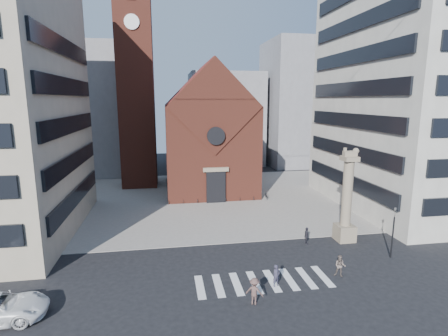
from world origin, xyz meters
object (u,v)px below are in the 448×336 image
Objects in this scene: lion_column at (346,204)px; pedestrian_0 at (276,276)px; traffic_light at (393,231)px; pedestrian_2 at (307,236)px; pedestrian_1 at (340,266)px; scooter_0 at (169,200)px.

lion_column is 11.37m from pedestrian_0.
traffic_light is 2.71× the size of pedestrian_0.
pedestrian_2 reaches higher than pedestrian_0.
traffic_light reaches higher than pedestrian_1.
pedestrian_2 is 1.06× the size of scooter_0.
scooter_0 is (-12.18, 20.72, -0.38)m from pedestrian_1.
pedestrian_0 is 0.99× the size of pedestrian_2.
pedestrian_0 is 8.10m from pedestrian_2.
pedestrian_2 is (-5.83, 3.68, -1.48)m from traffic_light.
pedestrian_2 is at bearing 147.72° from traffic_light.
lion_column is 5.74× the size of scooter_0.
pedestrian_0 is at bearing -66.01° from scooter_0.
scooter_0 is at bearing 134.03° from traffic_light.
traffic_light is at bearing 55.12° from pedestrian_1.
pedestrian_0 is at bearing -165.60° from traffic_light.
pedestrian_1 is at bearing -17.01° from pedestrian_0.
pedestrian_0 is 5.07m from pedestrian_1.
pedestrian_1 is at bearing -158.61° from traffic_light.
traffic_light is 25.78m from scooter_0.
traffic_light is at bearing -108.40° from pedestrian_2.
lion_column is at bearing 14.72° from pedestrian_0.
pedestrian_1 is (5.04, 0.53, 0.03)m from pedestrian_0.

